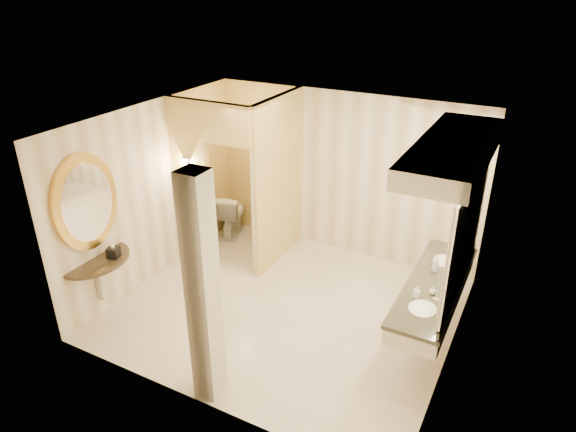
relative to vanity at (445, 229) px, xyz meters
The scene contains 16 objects.
floor 2.57m from the vanity, behind, with size 4.50×4.50×0.00m, color #EDE4CC.
ceiling 2.27m from the vanity, behind, with size 4.50×4.50×0.00m, color white.
wall_back 2.65m from the vanity, 138.56° to the left, with size 4.50×0.02×2.70m, color white.
wall_front 3.01m from the vanity, 131.30° to the right, with size 4.50×0.02×2.70m, color white.
wall_left 4.25m from the vanity, behind, with size 0.02×4.00×2.70m, color white.
wall_right 0.46m from the vanity, 43.04° to the right, with size 0.02×4.00×2.70m, color white.
toilet_closet 3.18m from the vanity, 166.90° to the left, with size 1.50×1.55×2.70m.
wall_sconce 3.91m from the vanity, behind, with size 0.14×0.14×0.42m.
vanity is the anchor object (origin of this frame).
console_shelf 4.47m from the vanity, 159.94° to the right, with size 1.00×1.00×1.95m.
pillar 2.88m from the vanity, 134.28° to the right, with size 0.28×0.28×2.70m, color beige.
tissue_box 4.29m from the vanity, 160.90° to the right, with size 0.14×0.14×0.14m, color black.
toilet 4.32m from the vanity, 161.66° to the left, with size 0.44×0.78×0.80m, color white.
soap_bottle_a 0.81m from the vanity, 110.04° to the right, with size 0.06×0.07×0.14m, color beige.
soap_bottle_b 0.75m from the vanity, 90.30° to the right, with size 0.08×0.08×0.11m, color silver.
soap_bottle_c 0.69m from the vanity, 110.35° to the left, with size 0.09×0.09×0.24m, color #C6B28C.
Camera 1 is at (2.83, -5.32, 4.38)m, focal length 32.00 mm.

